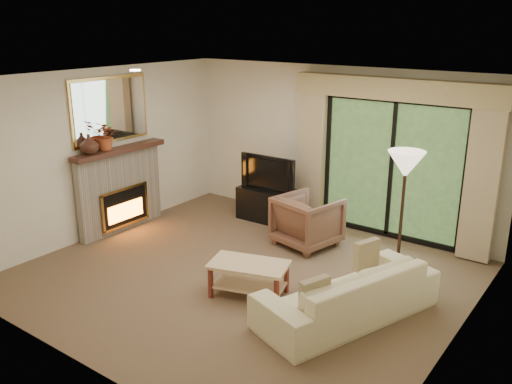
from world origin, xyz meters
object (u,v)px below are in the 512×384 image
Objects in this scene: sofa at (347,292)px; coffee_table at (249,279)px; media_console at (271,205)px; armchair at (307,221)px.

sofa reaches higher than coffee_table.
coffee_table is (1.28, -2.33, -0.06)m from media_console.
armchair is (1.05, -0.55, 0.11)m from media_console.
media_console is 1.31× the size of armchair.
armchair is at bearing 80.14° from coffee_table.
armchair is at bearing -116.92° from sofa.
sofa is 1.25m from coffee_table.
sofa is at bearing 146.14° from armchair.
armchair reaches higher than sofa.
sofa is (1.45, -1.54, -0.07)m from armchair.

